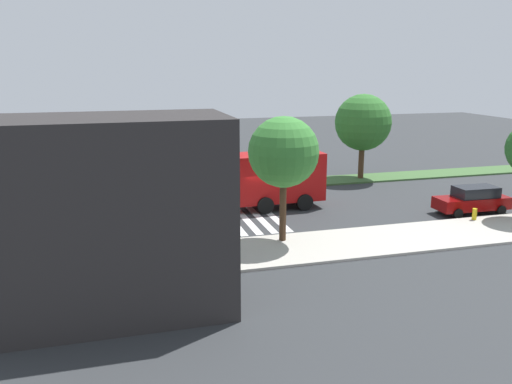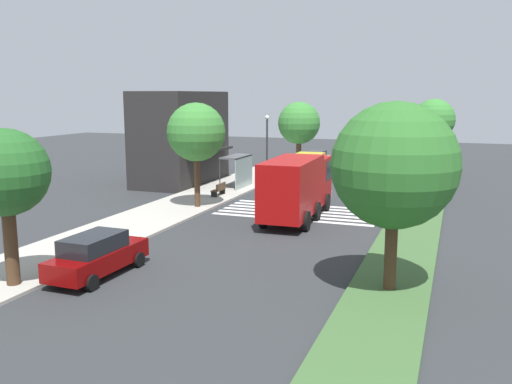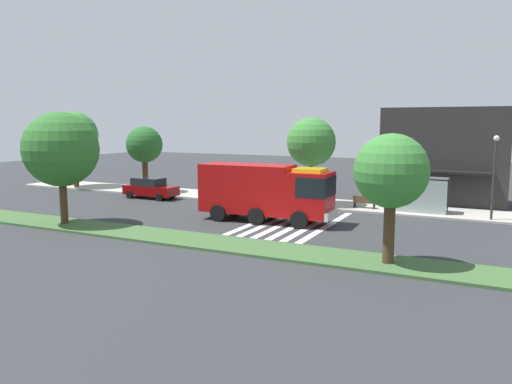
# 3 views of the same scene
# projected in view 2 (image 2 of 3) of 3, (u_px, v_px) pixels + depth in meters

# --- Properties ---
(ground_plane) EXTENTS (120.00, 120.00, 0.00)m
(ground_plane) POSITION_uv_depth(u_px,v_px,m) (291.00, 218.00, 33.04)
(ground_plane) COLOR #2D3033
(sidewalk) EXTENTS (60.00, 4.59, 0.14)m
(sidewalk) POSITION_uv_depth(u_px,v_px,m) (175.00, 208.00, 35.69)
(sidewalk) COLOR #ADA89E
(sidewalk) RESTS_ON ground_plane
(median_strip) EXTENTS (60.00, 3.00, 0.14)m
(median_strip) POSITION_uv_depth(u_px,v_px,m) (413.00, 227.00, 30.64)
(median_strip) COLOR #3D6033
(median_strip) RESTS_ON ground_plane
(crosswalk) EXTENTS (4.95, 9.98, 0.01)m
(crosswalk) POSITION_uv_depth(u_px,v_px,m) (300.00, 212.00, 34.81)
(crosswalk) COLOR silver
(crosswalk) RESTS_ON ground_plane
(fire_truck) EXTENTS (8.99, 2.93, 3.71)m
(fire_truck) POSITION_uv_depth(u_px,v_px,m) (299.00, 184.00, 32.82)
(fire_truck) COLOR #A50C0C
(fire_truck) RESTS_ON ground_plane
(parked_car_west) EXTENTS (4.83, 2.06, 1.76)m
(parked_car_west) POSITION_uv_depth(u_px,v_px,m) (97.00, 255.00, 22.33)
(parked_car_west) COLOR #720505
(parked_car_west) RESTS_ON ground_plane
(parked_car_mid) EXTENTS (4.80, 2.09, 1.70)m
(parked_car_mid) POSITION_uv_depth(u_px,v_px,m) (316.00, 159.00, 56.06)
(parked_car_mid) COLOR silver
(parked_car_mid) RESTS_ON ground_plane
(bus_stop_shelter) EXTENTS (3.50, 1.40, 2.46)m
(bus_stop_shelter) POSITION_uv_depth(u_px,v_px,m) (240.00, 165.00, 43.16)
(bus_stop_shelter) COLOR #4C4C51
(bus_stop_shelter) RESTS_ON sidewalk
(bench_near_shelter) EXTENTS (1.60, 0.50, 0.90)m
(bench_near_shelter) POSITION_uv_depth(u_px,v_px,m) (219.00, 189.00, 39.70)
(bench_near_shelter) COLOR #4C3823
(bench_near_shelter) RESTS_ON sidewalk
(street_lamp) EXTENTS (0.36, 0.36, 5.47)m
(street_lamp) POSITION_uv_depth(u_px,v_px,m) (267.00, 141.00, 46.86)
(street_lamp) COLOR #2D2D30
(street_lamp) RESTS_ON sidewalk
(storefront_building) EXTENTS (9.29, 5.45, 7.58)m
(storefront_building) POSITION_uv_depth(u_px,v_px,m) (181.00, 138.00, 45.57)
(storefront_building) COLOR #282626
(storefront_building) RESTS_ON ground_plane
(sidewalk_tree_west) EXTENTS (3.28, 3.28, 5.97)m
(sidewalk_tree_west) POSITION_uv_depth(u_px,v_px,m) (5.00, 174.00, 20.39)
(sidewalk_tree_west) COLOR #47301E
(sidewalk_tree_west) RESTS_ON sidewalk
(sidewalk_tree_center) EXTENTS (3.73, 3.73, 6.69)m
(sidewalk_tree_center) POSITION_uv_depth(u_px,v_px,m) (196.00, 133.00, 35.02)
(sidewalk_tree_center) COLOR #47301E
(sidewalk_tree_center) RESTS_ON sidewalk
(sidewalk_tree_far_east) EXTENTS (4.38, 4.38, 6.47)m
(sidewalk_tree_far_east) POSITION_uv_depth(u_px,v_px,m) (299.00, 123.00, 57.33)
(sidewalk_tree_far_east) COLOR #47301E
(sidewalk_tree_far_east) RESTS_ON sidewalk
(median_tree_far_west) EXTENTS (4.62, 4.62, 6.96)m
(median_tree_far_west) POSITION_uv_depth(u_px,v_px,m) (395.00, 166.00, 19.86)
(median_tree_far_west) COLOR #47301E
(median_tree_far_west) RESTS_ON median_strip
(median_tree_west) EXTENTS (3.31, 3.31, 5.83)m
(median_tree_west) POSITION_uv_depth(u_px,v_px,m) (426.00, 139.00, 38.52)
(median_tree_west) COLOR #47301E
(median_tree_west) RESTS_ON median_strip
(median_tree_center) EXTENTS (3.61, 3.61, 6.84)m
(median_tree_center) POSITION_uv_depth(u_px,v_px,m) (434.00, 120.00, 47.93)
(median_tree_center) COLOR #47301E
(median_tree_center) RESTS_ON median_strip
(fire_hydrant) EXTENTS (0.28, 0.28, 0.70)m
(fire_hydrant) POSITION_uv_depth(u_px,v_px,m) (80.00, 253.00, 24.02)
(fire_hydrant) COLOR gold
(fire_hydrant) RESTS_ON sidewalk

